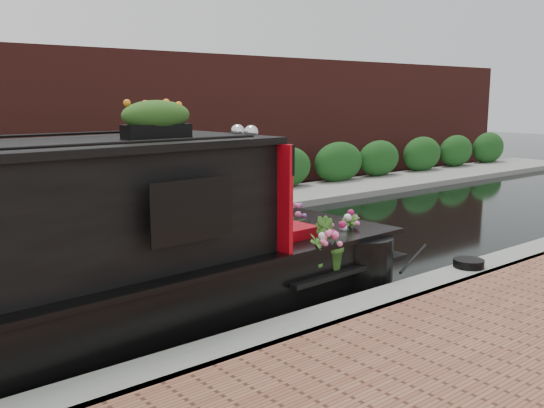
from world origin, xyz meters
TOP-DOWN VIEW (x-y plane):
  - ground at (0.00, 0.00)m, footprint 80.00×80.00m
  - near_bank_coping at (0.00, -3.30)m, footprint 40.00×0.60m
  - far_bank_path at (0.00, 4.20)m, footprint 40.00×2.40m
  - far_hedge at (0.00, 5.10)m, footprint 40.00×1.10m
  - far_brick_wall at (0.00, 7.20)m, footprint 40.00×1.00m
  - rope_fender at (2.51, -1.75)m, footprint 0.32×0.37m
  - coiled_mooring_rope at (3.19, -3.23)m, footprint 0.45×0.45m

SIDE VIEW (x-z plane):
  - ground at x=0.00m, z-range 0.00..0.00m
  - near_bank_coping at x=0.00m, z-range -0.25..0.25m
  - far_bank_path at x=0.00m, z-range -0.17..0.17m
  - far_hedge at x=0.00m, z-range -1.40..1.40m
  - far_brick_wall at x=0.00m, z-range -4.00..4.00m
  - rope_fender at x=2.51m, z-range 0.00..0.32m
  - coiled_mooring_rope at x=3.19m, z-range 0.25..0.37m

